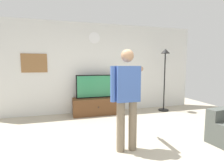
{
  "coord_description": "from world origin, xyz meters",
  "views": [
    {
      "loc": [
        -1.01,
        -2.29,
        1.45
      ],
      "look_at": [
        -0.03,
        1.2,
        1.05
      ],
      "focal_mm": 27.42,
      "sensor_mm": 36.0,
      "label": 1
    }
  ],
  "objects_px": {
    "floor_lamp": "(165,67)",
    "person_standing_nearer_lamp": "(127,94)",
    "tv_stand": "(97,106)",
    "television": "(96,86)",
    "framed_picture": "(34,63)",
    "wall_clock": "(94,38)"
  },
  "relations": [
    {
      "from": "tv_stand",
      "to": "floor_lamp",
      "type": "distance_m",
      "value": 2.44
    },
    {
      "from": "floor_lamp",
      "to": "person_standing_nearer_lamp",
      "type": "distance_m",
      "value": 2.96
    },
    {
      "from": "framed_picture",
      "to": "tv_stand",
      "type": "bearing_deg",
      "value": -9.88
    },
    {
      "from": "tv_stand",
      "to": "framed_picture",
      "type": "relative_size",
      "value": 2.06
    },
    {
      "from": "wall_clock",
      "to": "floor_lamp",
      "type": "relative_size",
      "value": 0.17
    },
    {
      "from": "tv_stand",
      "to": "person_standing_nearer_lamp",
      "type": "xyz_separation_m",
      "value": [
        0.09,
        -2.25,
        0.72
      ]
    },
    {
      "from": "television",
      "to": "person_standing_nearer_lamp",
      "type": "bearing_deg",
      "value": -87.76
    },
    {
      "from": "television",
      "to": "person_standing_nearer_lamp",
      "type": "height_order",
      "value": "person_standing_nearer_lamp"
    },
    {
      "from": "television",
      "to": "wall_clock",
      "type": "distance_m",
      "value": 1.45
    },
    {
      "from": "framed_picture",
      "to": "person_standing_nearer_lamp",
      "type": "relative_size",
      "value": 0.4
    },
    {
      "from": "television",
      "to": "floor_lamp",
      "type": "relative_size",
      "value": 0.6
    },
    {
      "from": "wall_clock",
      "to": "person_standing_nearer_lamp",
      "type": "height_order",
      "value": "wall_clock"
    },
    {
      "from": "tv_stand",
      "to": "person_standing_nearer_lamp",
      "type": "bearing_deg",
      "value": -87.72
    },
    {
      "from": "person_standing_nearer_lamp",
      "to": "floor_lamp",
      "type": "bearing_deg",
      "value": 45.47
    },
    {
      "from": "television",
      "to": "tv_stand",
      "type": "bearing_deg",
      "value": -90.0
    },
    {
      "from": "framed_picture",
      "to": "floor_lamp",
      "type": "bearing_deg",
      "value": -6.83
    },
    {
      "from": "television",
      "to": "wall_clock",
      "type": "bearing_deg",
      "value": 90.0
    },
    {
      "from": "television",
      "to": "person_standing_nearer_lamp",
      "type": "distance_m",
      "value": 2.3
    },
    {
      "from": "framed_picture",
      "to": "wall_clock",
      "type": "bearing_deg",
      "value": -0.17
    },
    {
      "from": "tv_stand",
      "to": "floor_lamp",
      "type": "height_order",
      "value": "floor_lamp"
    },
    {
      "from": "tv_stand",
      "to": "person_standing_nearer_lamp",
      "type": "distance_m",
      "value": 2.37
    },
    {
      "from": "framed_picture",
      "to": "person_standing_nearer_lamp",
      "type": "distance_m",
      "value": 3.16
    }
  ]
}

